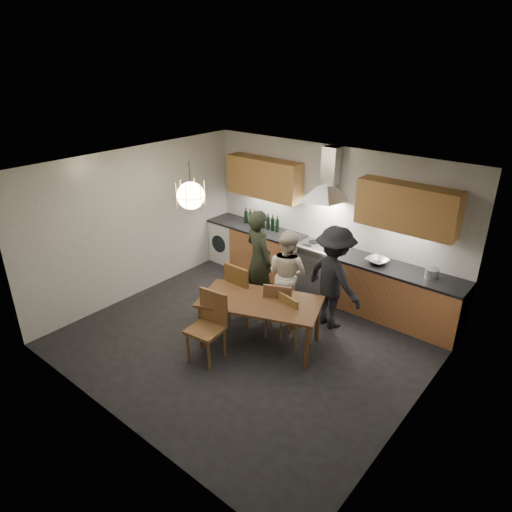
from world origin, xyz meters
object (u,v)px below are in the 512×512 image
Objects in this scene: dining_table at (260,306)px; chair_back_left at (241,289)px; person_left at (259,260)px; wine_bottles at (261,220)px; stock_pot at (432,273)px; chair_front at (209,321)px; person_mid at (287,274)px; person_right at (334,278)px; mixing_bowl at (377,261)px.

dining_table is 0.67m from chair_back_left.
person_left is 1.45m from wine_bottles.
dining_table is 9.78× the size of stock_pot.
chair_front is 1.19× the size of wine_bottles.
chair_front is at bearing -128.42° from stock_pot.
person_mid is 0.77m from person_right.
mixing_bowl is at bearing -2.10° from wine_bottles.
person_left is at bearing -52.53° from wine_bottles.
dining_table is at bearing 55.37° from chair_front.
dining_table is 2.57m from wine_bottles.
wine_bottles reaches higher than mixing_bowl.
chair_front is (0.25, -0.96, -0.01)m from chair_back_left.
mixing_bowl is at bearing -136.65° from person_mid.
stock_pot is at bearing -136.38° from person_left.
mixing_bowl is 2.47m from wine_bottles.
chair_front is 2.88m from mixing_bowl.
wine_bottles is (-1.58, 1.98, 0.41)m from dining_table.
wine_bottles is at bearing -4.34° from person_right.
mixing_bowl is (1.49, 1.62, 0.35)m from chair_back_left.
dining_table is at bearing 149.39° from person_left.
person_mid is at bearing -37.31° from wine_bottles.
wine_bottles is at bearing 179.31° from stock_pot.
person_mid is at bearing -122.59° from chair_back_left.
chair_back_left is 3.01× the size of mixing_bowl.
stock_pot reaches higher than mixing_bowl.
person_right is 0.84m from mixing_bowl.
wine_bottles is (-0.88, 1.14, 0.19)m from person_left.
mixing_bowl is at bearing -176.58° from stock_pot.
person_right is at bearing -147.68° from person_left.
person_mid reaches higher than chair_front.
chair_front is at bearing 104.86° from chair_back_left.
dining_table is at bearing -131.77° from stock_pot.
person_mid is at bearing -152.05° from stock_pot.
person_right is 1.45m from stock_pot.
dining_table is 1.30× the size of person_mid.
chair_back_left is at bearing -144.54° from stock_pot.
person_left is 1.16× the size of person_mid.
wine_bottles is (-2.47, 0.09, 0.11)m from mixing_bowl.
stock_pot is (1.92, 1.02, 0.23)m from person_mid.
chair_back_left is 0.78m from person_mid.
person_right is at bearing -21.85° from wine_bottles.
person_mid is 7.55× the size of stock_pot.
person_left reaches higher than mixing_bowl.
person_right is (1.15, 0.85, 0.24)m from chair_back_left.
chair_front is 2.94× the size of mixing_bowl.
stock_pot is at bearing -144.34° from chair_back_left.
wine_bottles is at bearing 107.72° from dining_table.
mixing_bowl is at bearing -96.51° from person_right.
person_mid is (0.16, 1.61, 0.17)m from chair_front.
chair_back_left is 1.02× the size of chair_front.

